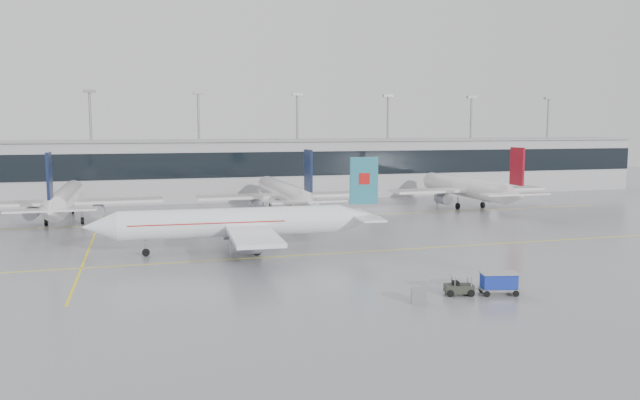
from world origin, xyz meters
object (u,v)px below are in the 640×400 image
object	(u,v)px
air_canada_jet	(244,223)
baggage_tug	(459,288)
gse_unit	(419,296)
baggage_cart	(499,282)

from	to	relation	value
air_canada_jet	baggage_tug	distance (m)	29.23
gse_unit	baggage_tug	bearing A→B (deg)	37.32
baggage_tug	gse_unit	world-z (taller)	baggage_tug
air_canada_jet	baggage_cart	distance (m)	31.84
baggage_tug	air_canada_jet	bearing A→B (deg)	135.56
air_canada_jet	gse_unit	xyz separation A→B (m)	(10.70, -26.11, -2.94)
baggage_cart	gse_unit	distance (m)	8.10
baggage_tug	gse_unit	size ratio (longest dim) A/B	3.11
air_canada_jet	baggage_tug	world-z (taller)	air_canada_jet
air_canada_jet	baggage_tug	size ratio (longest dim) A/B	9.39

